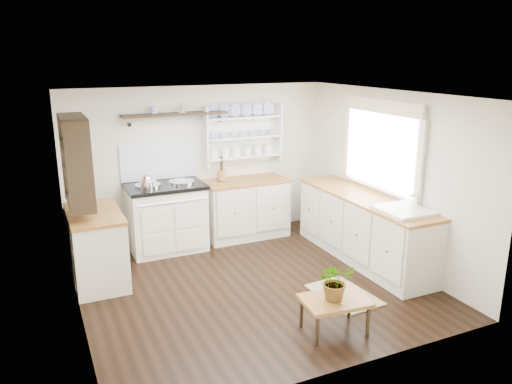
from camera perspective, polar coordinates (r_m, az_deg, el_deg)
floor at (r=6.24m, az=-0.37°, el=-10.51°), size 4.00×3.80×0.01m
wall_back at (r=7.55m, az=-6.32°, el=3.28°), size 4.00×0.02×2.30m
wall_right at (r=6.87m, az=15.01°, el=1.60°), size 0.02×3.80×2.30m
wall_left at (r=5.37m, az=-20.29°, el=-2.70°), size 0.02×3.80×2.30m
ceiling at (r=5.63m, az=-0.42°, el=11.04°), size 4.00×3.80×0.01m
window at (r=6.87m, az=14.13°, el=5.20°), size 0.08×1.55×1.22m
aga_cooker at (r=7.25m, az=-10.18°, el=-2.80°), size 1.08×0.75×1.00m
back_cabinets at (r=7.66m, az=-1.20°, el=-1.79°), size 1.27×0.63×0.90m
right_cabinets at (r=6.96m, az=12.18°, el=-3.97°), size 0.62×2.43×0.90m
belfast_sink at (r=6.30m, az=16.40°, el=-3.06°), size 0.55×0.60×0.45m
left_cabinets at (r=6.46m, az=-17.76°, el=-5.91°), size 0.62×1.13×0.90m
plate_rack at (r=7.67m, az=-1.69°, el=6.63°), size 1.20×0.22×0.90m
high_shelf at (r=7.20m, az=-9.24°, el=8.70°), size 1.50×0.29×0.16m
left_shelving at (r=6.15m, az=-19.88°, el=3.44°), size 0.28×0.80×1.05m
kettle at (r=6.92m, az=-12.39°, el=0.97°), size 0.19×0.19×0.23m
utensil_crock at (r=7.47m, az=-3.98°, el=1.88°), size 0.13×0.13×0.15m
center_table at (r=5.21m, az=8.99°, el=-12.41°), size 0.70×0.53×0.36m
potted_plant at (r=5.10m, az=9.11°, el=-9.98°), size 0.44×0.41×0.40m
floor_rug at (r=6.07m, az=10.02°, el=-11.48°), size 0.61×0.89×0.02m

